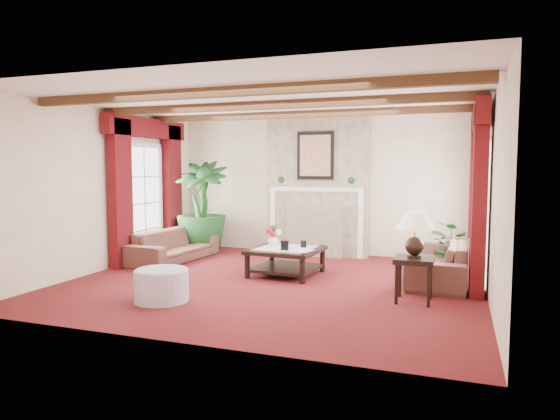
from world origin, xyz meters
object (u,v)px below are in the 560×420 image
at_px(ottoman, 161,286).
at_px(side_table, 414,280).
at_px(sofa_right, 440,254).
at_px(coffee_table, 286,262).
at_px(potted_palm, 202,227).
at_px(sofa_left, 174,240).

bearing_deg(ottoman, side_table, 19.05).
distance_m(sofa_right, coffee_table, 2.39).
bearing_deg(potted_palm, side_table, -28.86).
bearing_deg(potted_palm, ottoman, -69.57).
bearing_deg(ottoman, sofa_right, 36.30).
height_order(sofa_right, ottoman, sofa_right).
distance_m(sofa_left, ottoman, 2.81).
xyz_separation_m(sofa_right, potted_palm, (-4.65, 1.01, 0.11)).
distance_m(potted_palm, coffee_table, 2.75).
bearing_deg(coffee_table, sofa_right, 14.94).
bearing_deg(sofa_left, potted_palm, 1.99).
relative_size(sofa_left, sofa_right, 0.94).
bearing_deg(ottoman, sofa_left, 118.24).
relative_size(sofa_left, ottoman, 2.85).
xyz_separation_m(coffee_table, ottoman, (-1.01, -2.02, -0.01)).
bearing_deg(coffee_table, sofa_left, 173.26).
distance_m(coffee_table, ottoman, 2.26).
distance_m(sofa_left, side_table, 4.63).
bearing_deg(sofa_right, side_table, -9.17).
xyz_separation_m(sofa_left, ottoman, (1.33, -2.47, -0.18)).
xyz_separation_m(side_table, ottoman, (-3.08, -1.06, -0.09)).
height_order(sofa_left, coffee_table, sofa_left).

